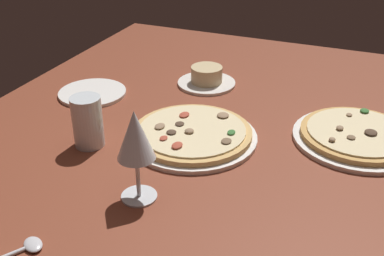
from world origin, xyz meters
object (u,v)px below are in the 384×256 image
Objects in this scene: pizza_side at (357,136)px; side_plate at (92,93)px; spoon at (24,249)px; pizza_main at (193,134)px; ramekin_on_saucer at (207,78)px; wine_glass_far at (135,138)px; water_glass at (88,124)px.

pizza_side reaches higher than side_plate.
pizza_side is 2.59× the size of spoon.
side_plate is at bearing 70.83° from pizza_main.
wine_glass_far reaches higher than ramekin_on_saucer.
water_glass is at bearing 15.07° from spoon.
ramekin_on_saucer is 1.48× the size of spoon.
pizza_main is at bearing 111.60° from pizza_side.
pizza_main is 2.66× the size of spoon.
spoon is at bearing 141.29° from pizza_side.
water_glass is (12.74, 18.95, -7.53)cm from wine_glass_far.
wine_glass_far reaches higher than spoon.
water_glass is 26.89cm from side_plate.
pizza_main is 1.62× the size of wine_glass_far.
pizza_main is 1.80× the size of ramekin_on_saucer.
ramekin_on_saucer is 72.68cm from spoon.
water_glass is at bearing 114.17° from pizza_side.
pizza_side is 2.50× the size of water_glass.
wine_glass_far is 1.00× the size of side_plate.
ramekin_on_saucer reaches higher than pizza_side.
wine_glass_far reaches higher than pizza_main.
water_glass is at bearing 163.65° from ramekin_on_saucer.
wine_glass_far is at bearing 136.60° from pizza_side.
wine_glass_far reaches higher than side_plate.
pizza_main is 1.62× the size of side_plate.
pizza_side reaches higher than spoon.
water_glass is 33.66cm from spoon.
side_plate is at bearing 124.69° from ramekin_on_saucer.
side_plate is 59.23cm from spoon.
water_glass is (-24.18, 53.87, 3.80)cm from pizza_side.
spoon is at bearing 152.17° from wine_glass_far.
wine_glass_far is (-36.92, 34.92, 11.33)cm from pizza_side.
ramekin_on_saucer is 31.42cm from side_plate.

